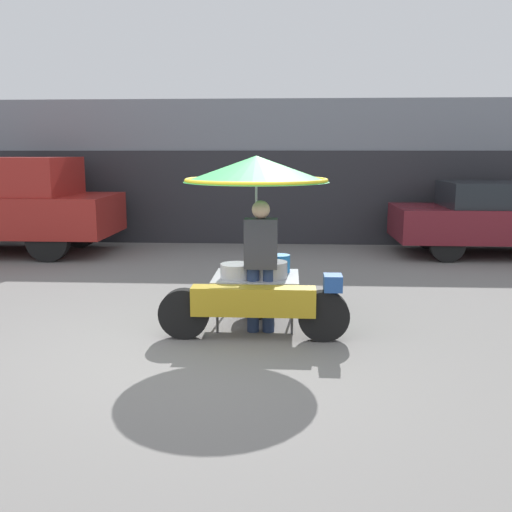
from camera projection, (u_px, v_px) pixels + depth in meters
The scene contains 5 objects.
ground_plane at pixel (203, 350), 6.11m from camera, with size 36.00×36.00×0.00m, color slate.
shopfront_building at pixel (252, 171), 13.86m from camera, with size 28.00×2.06×3.25m.
vendor_motorcycle_cart at pixel (257, 200), 6.65m from camera, with size 2.15×1.72×2.04m.
vendor_person at pixel (261, 260), 6.58m from camera, with size 0.38×0.22×1.55m.
parked_car at pixel (507, 217), 11.49m from camera, with size 4.58×1.78×1.50m.
Camera 1 is at (0.90, -5.79, 2.09)m, focal length 40.00 mm.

